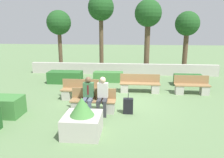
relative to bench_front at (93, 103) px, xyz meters
The scene contains 17 objects.
ground_plane 1.41m from the bench_front, 53.87° to the left, with size 60.00×60.00×0.00m, color #607F51.
perimeter_wall 6.75m from the bench_front, 83.11° to the left, with size 12.41×0.30×0.73m.
bench_front is the anchor object (origin of this frame).
bench_left_side 1.60m from the bench_front, 121.23° to the left, with size 1.64×0.49×0.87m.
bench_right_side 3.25m from the bench_front, 55.71° to the left, with size 1.95×0.48×0.87m.
bench_back 5.03m from the bench_front, 31.47° to the left, with size 1.63×0.48×0.87m.
person_seated_man 0.47m from the bench_front, 139.71° to the right, with size 0.38×0.64×1.36m.
person_seated_woman 0.59m from the bench_front, 19.77° to the right, with size 0.38×0.64×1.37m.
hedge_block_near_right 4.68m from the bench_front, 89.10° to the left, with size 1.70×0.64×0.58m.
hedge_block_mid_right 4.79m from the bench_front, 119.36° to the left, with size 1.89×0.86×0.66m.
hedge_block_far_left 6.24m from the bench_front, 43.43° to the left, with size 1.48×0.75×0.57m.
planter_corner_left 1.79m from the bench_front, 90.28° to the right, with size 1.10×1.10×1.15m.
suitcase 1.32m from the bench_front, ahead, with size 0.36×0.20×0.78m.
tree_leftmost 9.24m from the bench_front, 115.67° to the left, with size 1.72×1.72×4.27m.
tree_center_left 9.20m from the bench_front, 95.62° to the left, with size 1.84×1.84×5.36m.
tree_center_right 8.66m from the bench_front, 72.04° to the left, with size 1.79×1.79×4.90m.
tree_rightmost 10.19m from the bench_front, 57.89° to the left, with size 1.68×1.68×4.18m.
Camera 1 is at (0.59, -8.77, 3.15)m, focal length 35.00 mm.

